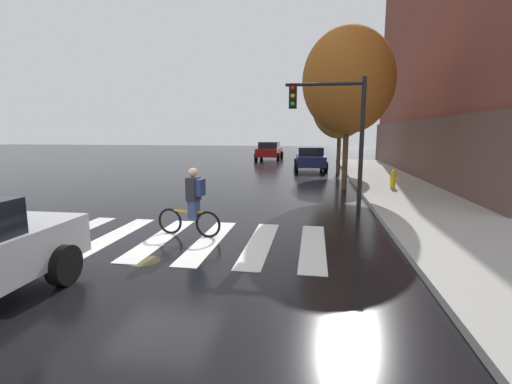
% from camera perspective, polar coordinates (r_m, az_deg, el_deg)
% --- Properties ---
extents(ground_plane, '(120.00, 120.00, 0.00)m').
position_cam_1_polar(ground_plane, '(9.07, -14.69, -7.14)').
color(ground_plane, black).
extents(crosswalk_stripes, '(6.61, 3.48, 0.01)m').
position_cam_1_polar(crosswalk_stripes, '(8.85, -11.23, -7.37)').
color(crosswalk_stripes, silver).
rests_on(crosswalk_stripes, ground).
extents(manhole_cover, '(0.64, 0.64, 0.01)m').
position_cam_1_polar(manhole_cover, '(7.65, -17.17, -10.34)').
color(manhole_cover, '#473D1E').
rests_on(manhole_cover, ground).
extents(sedan_mid, '(2.33, 4.59, 1.55)m').
position_cam_1_polar(sedan_mid, '(24.86, 8.52, 5.30)').
color(sedan_mid, navy).
rests_on(sedan_mid, ground).
extents(sedan_far, '(2.30, 4.80, 1.65)m').
position_cam_1_polar(sedan_far, '(33.79, 2.12, 6.55)').
color(sedan_far, maroon).
rests_on(sedan_far, ground).
extents(cyclist, '(1.70, 0.39, 1.69)m').
position_cam_1_polar(cyclist, '(8.92, -9.96, -1.66)').
color(cyclist, black).
rests_on(cyclist, ground).
extents(traffic_light_near, '(2.47, 0.28, 4.20)m').
position_cam_1_polar(traffic_light_near, '(11.77, 12.37, 10.78)').
color(traffic_light_near, black).
rests_on(traffic_light_near, ground).
extents(fire_hydrant, '(0.33, 0.22, 0.78)m').
position_cam_1_polar(fire_hydrant, '(16.78, 20.77, 1.94)').
color(fire_hydrant, gold).
rests_on(fire_hydrant, sidewalk).
extents(street_tree_near, '(3.91, 3.91, 6.96)m').
position_cam_1_polar(street_tree_near, '(16.68, 14.31, 16.59)').
color(street_tree_near, '#4C3823').
rests_on(street_tree_near, ground).
extents(street_tree_mid, '(3.40, 3.40, 6.05)m').
position_cam_1_polar(street_tree_mid, '(23.11, 13.14, 13.01)').
color(street_tree_mid, '#4C3823').
rests_on(street_tree_mid, ground).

